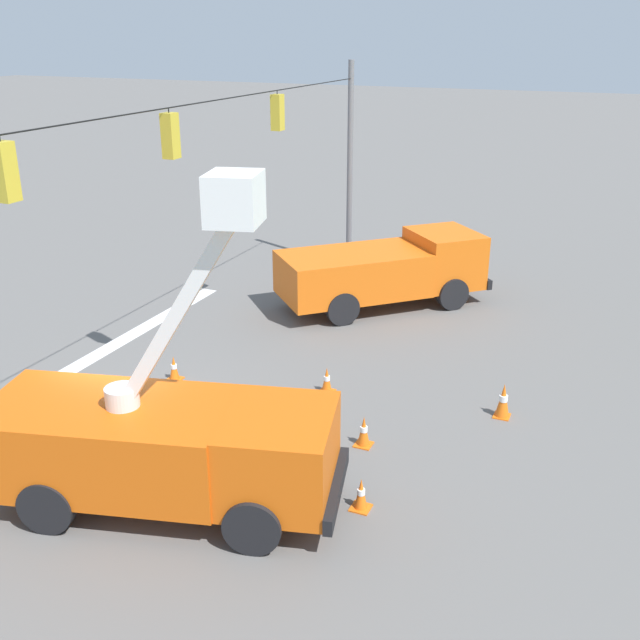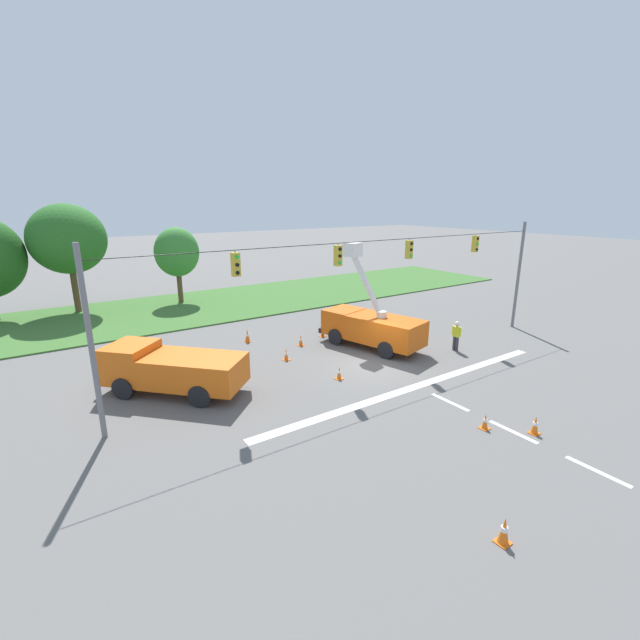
{
  "view_description": "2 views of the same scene",
  "coord_description": "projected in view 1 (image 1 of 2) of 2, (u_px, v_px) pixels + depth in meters",
  "views": [
    {
      "loc": [
        11.49,
        9.41,
        8.18
      ],
      "look_at": [
        -2.49,
        3.39,
        2.22
      ],
      "focal_mm": 42.0,
      "sensor_mm": 36.0,
      "label": 1
    },
    {
      "loc": [
        -14.29,
        -16.28,
        8.51
      ],
      "look_at": [
        -0.43,
        4.22,
        1.6
      ],
      "focal_mm": 24.0,
      "sensor_mm": 36.0,
      "label": 2
    }
  ],
  "objects": [
    {
      "name": "traffic_cone_foreground_left",
      "position": [
        364.0,
        431.0,
        15.59
      ],
      "size": [
        0.36,
        0.36,
        0.68
      ],
      "color": "orange",
      "rests_on": "ground"
    },
    {
      "name": "utility_truck_bucket_lift",
      "position": [
        163.0,
        440.0,
        13.28
      ],
      "size": [
        3.84,
        6.74,
        6.13
      ],
      "color": "#D6560F",
      "rests_on": "ground"
    },
    {
      "name": "traffic_cone_mid_left",
      "position": [
        361.0,
        495.0,
        13.53
      ],
      "size": [
        0.36,
        0.36,
        0.63
      ],
      "color": "orange",
      "rests_on": "ground"
    },
    {
      "name": "traffic_cone_near_bucket",
      "position": [
        327.0,
        380.0,
        17.89
      ],
      "size": [
        0.36,
        0.36,
        0.64
      ],
      "color": "orange",
      "rests_on": "ground"
    },
    {
      "name": "traffic_cone_lane_edge_a",
      "position": [
        174.0,
        369.0,
        18.53
      ],
      "size": [
        0.36,
        0.36,
        0.63
      ],
      "color": "orange",
      "rests_on": "ground"
    },
    {
      "name": "traffic_cone_far_left",
      "position": [
        503.0,
        400.0,
        16.72
      ],
      "size": [
        0.36,
        0.36,
        0.82
      ],
      "color": "orange",
      "rests_on": "ground"
    },
    {
      "name": "signal_gantry",
      "position": [
        108.0,
        226.0,
        14.54
      ],
      "size": [
        26.2,
        0.33,
        7.2
      ],
      "color": "slate",
      "rests_on": "ground"
    },
    {
      "name": "utility_truck_support_near",
      "position": [
        386.0,
        269.0,
        23.25
      ],
      "size": [
        6.19,
        6.3,
        2.18
      ],
      "color": "orange",
      "rests_on": "ground"
    },
    {
      "name": "ground_plane",
      "position": [
        132.0,
        431.0,
        16.27
      ],
      "size": [
        200.0,
        200.0,
        0.0
      ],
      "primitive_type": "plane",
      "color": "#605E5B"
    }
  ]
}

